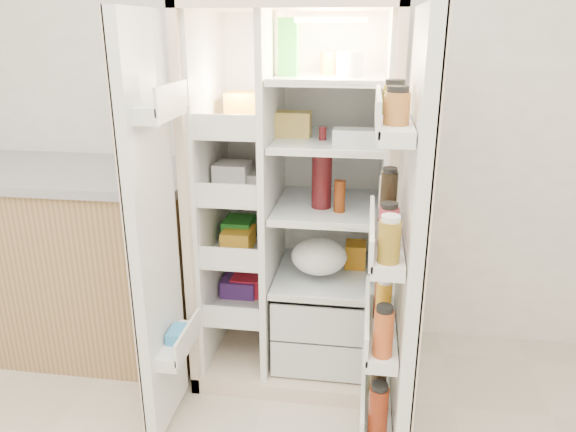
# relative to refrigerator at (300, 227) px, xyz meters

# --- Properties ---
(wall_back) EXTENTS (4.00, 0.02, 2.70)m
(wall_back) POSITION_rel_refrigerator_xyz_m (-0.12, 0.35, 0.60)
(wall_back) COLOR white
(wall_back) RESTS_ON floor
(refrigerator) EXTENTS (0.92, 0.70, 1.80)m
(refrigerator) POSITION_rel_refrigerator_xyz_m (0.00, 0.00, 0.00)
(refrigerator) COLOR beige
(refrigerator) RESTS_ON floor
(freezer_door) EXTENTS (0.15, 0.40, 1.72)m
(freezer_door) POSITION_rel_refrigerator_xyz_m (-0.52, -0.60, 0.15)
(freezer_door) COLOR white
(freezer_door) RESTS_ON floor
(fridge_door) EXTENTS (0.17, 0.58, 1.72)m
(fridge_door) POSITION_rel_refrigerator_xyz_m (0.46, -0.69, 0.13)
(fridge_door) COLOR white
(fridge_door) RESTS_ON floor
(kitchen_counter) EXTENTS (1.39, 0.74, 1.01)m
(kitchen_counter) POSITION_rel_refrigerator_xyz_m (-1.21, -0.01, -0.24)
(kitchen_counter) COLOR #A67E53
(kitchen_counter) RESTS_ON floor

